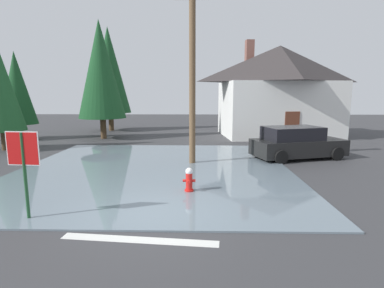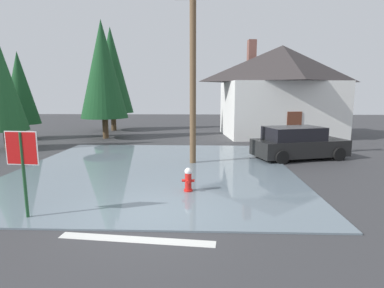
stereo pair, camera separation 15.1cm
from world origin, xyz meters
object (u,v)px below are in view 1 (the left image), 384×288
Objects in this scene: utility_pole at (192,73)px; pine_tree_mid_left at (17,88)px; fire_hydrant at (189,180)px; parked_car at (297,143)px; house at (278,90)px; stop_sign_near at (23,157)px; pine_tree_short_left at (109,70)px; pine_tree_tall_left at (101,70)px.

pine_tree_mid_left is (-12.19, 7.22, -0.51)m from utility_pole.
parked_car is at bearing 46.49° from fire_hydrant.
fire_hydrant is 0.09× the size of house.
house is 8.89m from parked_car.
stop_sign_near is 19.58m from pine_tree_short_left.
pine_tree_mid_left is at bearing -172.45° from house.
parked_car is (5.12, 1.27, -3.30)m from utility_pole.
parked_car is at bearing -42.25° from pine_tree_short_left.
fire_hydrant is at bearing -133.51° from parked_car.
pine_tree_mid_left reaches higher than stop_sign_near.
parked_car is 17.39m from pine_tree_short_left.
utility_pole is at bearing -122.99° from house.
parked_car is 0.80× the size of pine_tree_mid_left.
pine_tree_tall_left is (-6.54, 7.84, 0.77)m from utility_pole.
pine_tree_tall_left reaches higher than pine_tree_mid_left.
pine_tree_short_left is at bearing 113.63° from fire_hydrant.
pine_tree_tall_left is at bearing 100.02° from stop_sign_near.
pine_tree_short_left is (-12.46, 11.32, 4.37)m from parked_car.
parked_car is at bearing -97.80° from house.
house is at bearing 8.12° from pine_tree_tall_left.
fire_hydrant is at bearing -61.43° from pine_tree_tall_left.
stop_sign_near is 7.93m from utility_pole.
house reaches higher than parked_car.
fire_hydrant is at bearing -43.02° from pine_tree_mid_left.
fire_hydrant is 0.11× the size of utility_pole.
stop_sign_near is 0.24× the size of house.
stop_sign_near reaches higher than fire_hydrant.
fire_hydrant is 0.10× the size of pine_tree_tall_left.
fire_hydrant is 18.87m from pine_tree_short_left.
utility_pole is at bearing 89.76° from fire_hydrant.
pine_tree_tall_left is 4.83m from pine_tree_short_left.
pine_tree_tall_left reaches higher than fire_hydrant.
parked_car is at bearing 13.96° from utility_pole.
pine_tree_mid_left is at bearing 149.37° from utility_pole.
pine_tree_tall_left reaches higher than utility_pole.
pine_tree_short_left reaches higher than pine_tree_tall_left.
pine_tree_mid_left is (-5.65, -0.62, -1.28)m from pine_tree_tall_left.
utility_pole is 6.23m from parked_car.
pine_tree_mid_left is (-17.31, 5.94, 2.79)m from parked_car.
utility_pole is 1.61× the size of parked_car.
pine_tree_short_left is at bearing 137.75° from parked_car.
pine_tree_tall_left is 0.94× the size of pine_tree_short_left.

